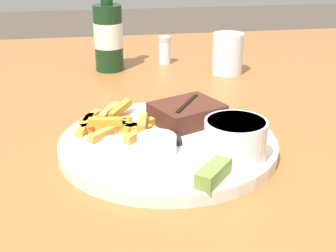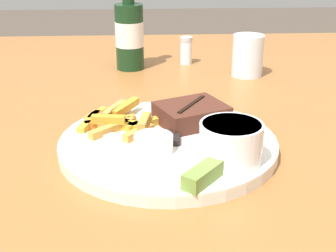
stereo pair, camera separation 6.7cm
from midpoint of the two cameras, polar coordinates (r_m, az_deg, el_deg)
dining_table at (r=0.72m, az=-2.71°, el=-6.94°), size 1.52×1.60×0.75m
dinner_plate at (r=0.69m, az=-2.81°, el=-2.29°), size 0.32×0.32×0.02m
steak_portion at (r=0.73m, az=-0.29°, el=1.55°), size 0.13×0.12×0.03m
fries_pile at (r=0.73m, az=-9.18°, el=0.41°), size 0.15×0.14×0.02m
coleslaw_cup at (r=0.62m, az=5.14°, el=-1.43°), size 0.08×0.08×0.05m
dipping_sauce_cup at (r=0.64m, az=-4.40°, el=-2.14°), size 0.05×0.05×0.02m
pickle_spear at (r=0.57m, az=2.18°, el=-5.84°), size 0.06×0.06×0.02m
fork_utensil at (r=0.69m, az=-9.86°, el=-1.48°), size 0.13×0.03×0.00m
knife_utensil at (r=0.72m, az=-2.35°, el=0.03°), size 0.03×0.17×0.01m
beer_bottle at (r=1.07m, az=-9.12°, el=11.06°), size 0.06×0.06×0.24m
drinking_glass at (r=1.05m, az=5.45°, el=8.76°), size 0.07×0.07×0.09m
salt_shaker at (r=1.13m, az=-2.16°, el=9.22°), size 0.03×0.03×0.07m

